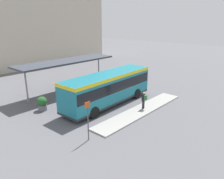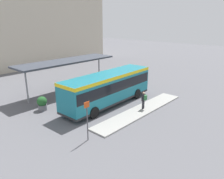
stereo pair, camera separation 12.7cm
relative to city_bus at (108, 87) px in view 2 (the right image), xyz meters
The scene contains 12 objects.
ground_plane 1.79m from the city_bus, behind, with size 120.00×120.00×0.00m, color #5B5B60.
curb_island 3.85m from the city_bus, 78.41° to the right, with size 11.27×1.80×0.12m.
city_bus is the anchor object (origin of this frame).
pedestrian_waiting 3.62m from the city_bus, 72.18° to the right, with size 0.42×0.44×1.60m.
bicycle_green 9.30m from the city_bus, 16.85° to the left, with size 0.48×1.64×0.71m.
bicycle_orange 9.45m from the city_bus, 22.33° to the left, with size 0.48×1.53×0.66m.
bicycle_black 9.94m from the city_bus, 26.76° to the left, with size 0.48×1.78×0.77m.
bicycle_white 10.33m from the city_bus, 31.26° to the left, with size 0.48×1.74×0.75m.
station_shelter 6.31m from the city_bus, 91.88° to the left, with size 11.60×3.12×3.62m.
potted_planter_near_shelter 6.29m from the city_bus, 146.09° to the left, with size 0.90×0.90×1.30m.
platform_sign 6.86m from the city_bus, 148.89° to the right, with size 0.44×0.08×2.80m.
station_building 27.96m from the city_bus, 77.13° to the left, with size 28.16×11.60×18.99m.
Camera 2 is at (-14.57, -13.64, 7.86)m, focal length 35.00 mm.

